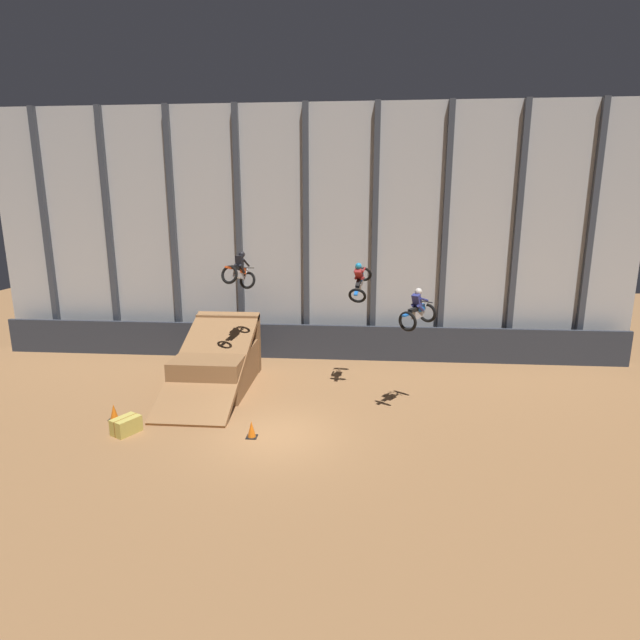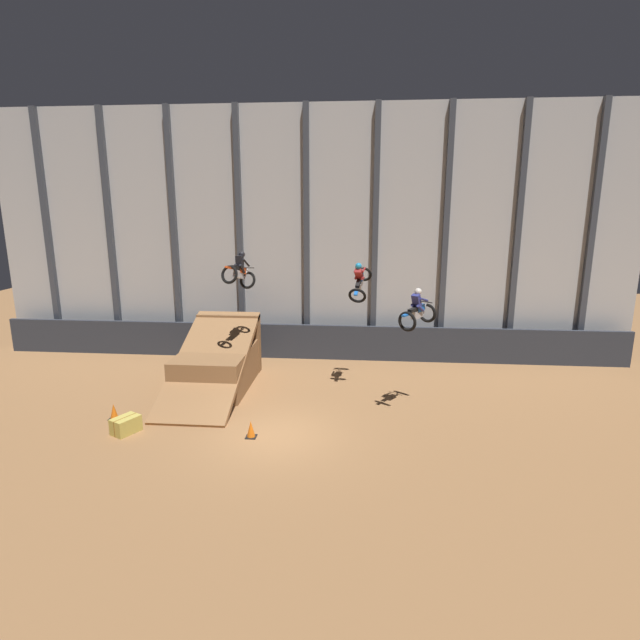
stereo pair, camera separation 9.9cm
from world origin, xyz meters
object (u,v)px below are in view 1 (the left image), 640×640
Objects in this scene: rider_bike_left_air at (239,272)px; rider_bike_right_air at (418,311)px; traffic_cone_near_ramp at (114,412)px; rider_bike_center_air at (360,280)px; dirt_ramp at (218,363)px; hay_bale_trackside at (126,425)px; traffic_cone_arena_edge at (252,430)px.

rider_bike_right_air is (6.93, -1.70, -1.12)m from rider_bike_left_air.
traffic_cone_near_ramp is (-3.98, -3.35, -4.72)m from rider_bike_left_air.
rider_bike_right_air is at bearing 8.62° from traffic_cone_near_ramp.
traffic_cone_near_ramp is at bearing -135.30° from rider_bike_right_air.
rider_bike_right_air is (2.11, -2.42, -0.72)m from rider_bike_center_air.
dirt_ramp is at bearing 172.71° from rider_bike_left_air.
dirt_ramp is 11.16× the size of traffic_cone_near_ramp.
rider_bike_left_air is 0.96× the size of rider_bike_center_air.
hay_bale_trackside is (-3.03, -4.39, -4.72)m from rider_bike_left_air.
rider_bike_center_air is at bearing 1.53° from dirt_ramp.
rider_bike_center_air is 10.31m from hay_bale_trackside.
rider_bike_left_air reaches higher than dirt_ramp.
rider_bike_center_air is at bearing 55.33° from traffic_cone_arena_edge.
traffic_cone_near_ramp is at bearing -125.32° from dirt_ramp.
rider_bike_center_air is at bearing 26.15° from rider_bike_left_air.
hay_bale_trackside is at bearing -179.52° from traffic_cone_arena_edge.
traffic_cone_arena_edge is at bearing -10.71° from traffic_cone_near_ramp.
hay_bale_trackside is at bearing -136.15° from rider_bike_center_air.
traffic_cone_near_ramp is 0.54× the size of hay_bale_trackside.
rider_bike_right_air reaches higher than traffic_cone_arena_edge.
dirt_ramp is at bearing -159.44° from rider_bike_right_air.
traffic_cone_arena_edge is at bearing 0.48° from hay_bale_trackside.
dirt_ramp is 5.32m from hay_bale_trackside.
rider_bike_center_air is 3.23× the size of traffic_cone_near_ramp.
rider_bike_left_air is 7.02m from traffic_cone_near_ramp.
hay_bale_trackside is at bearing -47.41° from traffic_cone_near_ramp.
dirt_ramp is at bearing 54.68° from traffic_cone_near_ramp.
hay_bale_trackside is (-7.85, -5.11, -4.32)m from rider_bike_center_air.
traffic_cone_near_ramp is at bearing 169.29° from traffic_cone_arena_edge.
rider_bike_left_air is at bearing -160.70° from rider_bike_center_air.
rider_bike_right_air is 2.91× the size of traffic_cone_arena_edge.
rider_bike_center_air is 7.53m from traffic_cone_arena_edge.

